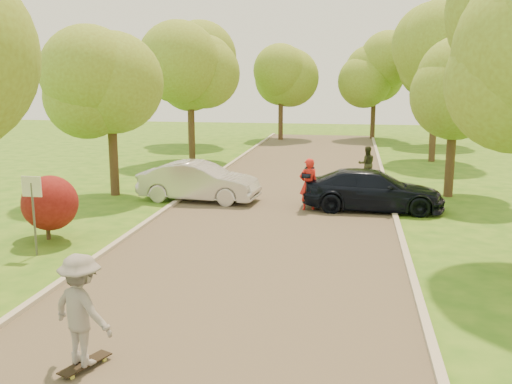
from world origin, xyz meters
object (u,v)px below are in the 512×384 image
Objects in this scene: dark_sedan at (373,190)px; person_striped at (308,184)px; longboard at (85,364)px; person_olive at (367,164)px; street_sign at (33,199)px; silver_sedan at (199,182)px; skateboarder at (82,310)px.

dark_sedan is 2.67× the size of person_striped.
longboard is 0.52× the size of person_striped.
person_olive is at bearing -131.69° from person_striped.
person_striped reaches higher than dark_sedan.
street_sign is 7.90m from silver_sedan.
silver_sedan is 13.11m from longboard.
silver_sedan is 4.39m from person_striped.
skateboarder reaches higher than person_striped.
skateboarder is at bearing -157.46° from longboard.
skateboarder is 1.14× the size of person_olive.
person_olive reaches higher than silver_sedan.
person_striped is at bearing 44.29° from street_sign.
dark_sedan is 13.53m from longboard.
street_sign reaches higher than person_olive.
person_olive is (6.50, 5.50, 0.05)m from silver_sedan.
skateboarder is (-4.99, -12.57, 0.32)m from dark_sedan.
skateboarder reaches higher than person_olive.
person_olive reaches higher than longboard.
silver_sedan is at bearing -60.38° from longboard.
dark_sedan is at bearing -89.11° from skateboarder.
person_olive is (2.19, 6.32, -0.13)m from person_striped.
person_striped is (4.31, -0.82, 0.18)m from silver_sedan.
street_sign is 15.79m from person_olive.
longboard is 12.49m from person_striped.
silver_sedan is 8.51m from person_olive.
person_olive is at bearing -44.82° from silver_sedan.
street_sign is at bearing -30.83° from skateboarder.
person_striped is 1.16× the size of person_olive.
silver_sedan is 4.72× the size of longboard.
dark_sedan is 5.13× the size of longboard.
person_striped is at bearing -79.93° from longboard.
silver_sedan is at bearing 86.74° from dark_sedan.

